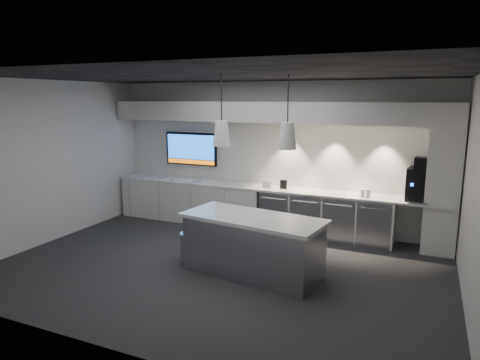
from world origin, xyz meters
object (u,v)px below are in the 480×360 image
at_px(island, 253,245).
at_px(bin, 190,247).
at_px(coffee_machine, 420,183).

distance_m(island, bin, 1.18).
xyz_separation_m(island, coffee_machine, (2.26, 2.21, 0.75)).
bearing_deg(bin, coffee_machine, 31.75).
height_order(bin, coffee_machine, coffee_machine).
bearing_deg(coffee_machine, bin, -142.64).
bearing_deg(island, bin, -176.12).
bearing_deg(bin, island, -4.53).
bearing_deg(island, coffee_machine, 52.75).
xyz_separation_m(island, bin, (-1.16, 0.09, -0.22)).
relative_size(island, coffee_machine, 2.99).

